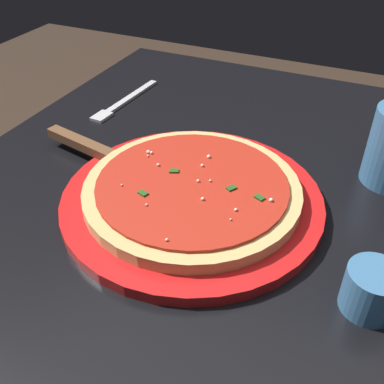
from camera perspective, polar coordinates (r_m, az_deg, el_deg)
name	(u,v)px	position (r m, az deg, el deg)	size (l,w,h in m)	color
restaurant_table	(232,276)	(0.70, 5.09, -10.58)	(0.89, 0.81, 0.75)	black
serving_plate	(192,200)	(0.58, 0.00, -1.00)	(0.33, 0.33, 0.01)	red
pizza	(192,189)	(0.57, 0.00, 0.36)	(0.28, 0.28, 0.02)	#DBB26B
pizza_server	(102,152)	(0.66, -11.44, 4.96)	(0.09, 0.22, 0.01)	silver
cup_small_sauce	(372,290)	(0.48, 21.90, -11.50)	(0.06, 0.06, 0.05)	teal
fork	(123,102)	(0.84, -8.77, 11.22)	(0.19, 0.03, 0.00)	silver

